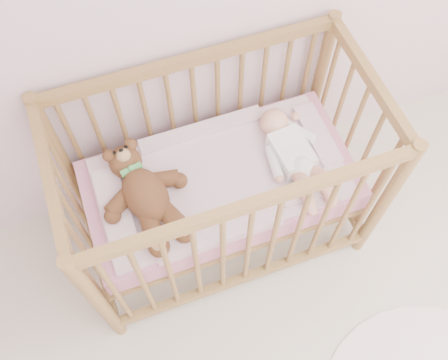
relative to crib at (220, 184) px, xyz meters
name	(u,v)px	position (x,y,z in m)	size (l,w,h in m)	color
crib	(220,184)	(0.00, 0.00, 0.00)	(1.36, 0.76, 1.00)	#9E7B43
mattress	(220,185)	(0.00, 0.00, -0.01)	(1.22, 0.62, 0.13)	pink
blanket	(220,177)	(0.00, 0.00, 0.06)	(1.10, 0.58, 0.06)	#D291A9
baby	(292,151)	(0.33, -0.02, 0.14)	(0.28, 0.58, 0.14)	white
teddy_bear	(146,195)	(-0.34, -0.02, 0.15)	(0.40, 0.57, 0.16)	brown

